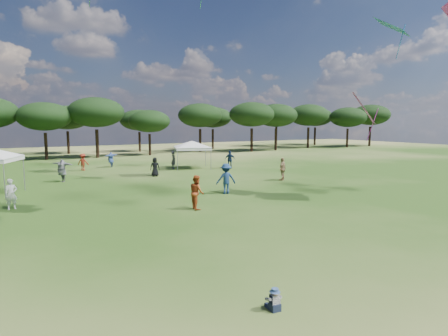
{
  "coord_description": "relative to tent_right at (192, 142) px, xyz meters",
  "views": [
    {
      "loc": [
        -5.81,
        -4.73,
        4.43
      ],
      "look_at": [
        0.2,
        6.0,
        2.93
      ],
      "focal_mm": 30.0,
      "sensor_mm": 36.0,
      "label": 1
    }
  ],
  "objects": [
    {
      "name": "tree_line",
      "position": [
        -6.71,
        19.21,
        2.86
      ],
      "size": [
        108.78,
        17.63,
        7.77
      ],
      "color": "black",
      "rests_on": "ground"
    },
    {
      "name": "tent_right",
      "position": [
        0.0,
        0.0,
        0.0
      ],
      "size": [
        6.39,
        6.39,
        2.99
      ],
      "rotation": [
        0.0,
        0.0,
        -0.3
      ],
      "color": "gray",
      "rests_on": "ground"
    },
    {
      "name": "toddler",
      "position": [
        -9.76,
        -26.17,
        -2.32
      ],
      "size": [
        0.37,
        0.41,
        0.55
      ],
      "rotation": [
        0.0,
        0.0,
        -0.07
      ],
      "color": "#161D32",
      "rests_on": "ground"
    },
    {
      "name": "festival_crowd",
      "position": [
        -10.47,
        -4.52,
        -1.71
      ],
      "size": [
        28.39,
        21.91,
        1.9
      ],
      "color": "navy",
      "rests_on": "ground"
    }
  ]
}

